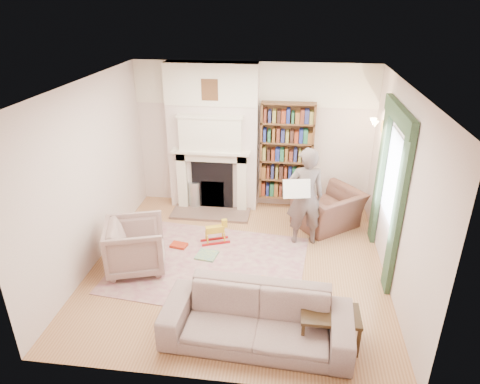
# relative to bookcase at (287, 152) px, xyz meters

# --- Properties ---
(floor) EXTENTS (4.50, 4.50, 0.00)m
(floor) POSITION_rel_bookcase_xyz_m (-0.65, -2.12, -1.18)
(floor) COLOR #99603D
(floor) RESTS_ON ground
(ceiling) EXTENTS (4.50, 4.50, 0.00)m
(ceiling) POSITION_rel_bookcase_xyz_m (-0.65, -2.12, 1.62)
(ceiling) COLOR white
(ceiling) RESTS_ON wall_back
(wall_back) EXTENTS (4.50, 0.00, 4.50)m
(wall_back) POSITION_rel_bookcase_xyz_m (-0.65, 0.13, 0.22)
(wall_back) COLOR silver
(wall_back) RESTS_ON floor
(wall_front) EXTENTS (4.50, 0.00, 4.50)m
(wall_front) POSITION_rel_bookcase_xyz_m (-0.65, -4.37, 0.22)
(wall_front) COLOR silver
(wall_front) RESTS_ON floor
(wall_left) EXTENTS (0.00, 4.50, 4.50)m
(wall_left) POSITION_rel_bookcase_xyz_m (-2.90, -2.12, 0.22)
(wall_left) COLOR silver
(wall_left) RESTS_ON floor
(wall_right) EXTENTS (0.00, 4.50, 4.50)m
(wall_right) POSITION_rel_bookcase_xyz_m (1.60, -2.12, 0.22)
(wall_right) COLOR silver
(wall_right) RESTS_ON floor
(fireplace) EXTENTS (1.70, 0.58, 2.80)m
(fireplace) POSITION_rel_bookcase_xyz_m (-1.40, -0.07, 0.21)
(fireplace) COLOR silver
(fireplace) RESTS_ON floor
(bookcase) EXTENTS (1.00, 0.24, 1.85)m
(bookcase) POSITION_rel_bookcase_xyz_m (0.00, 0.00, 0.00)
(bookcase) COLOR brown
(bookcase) RESTS_ON floor
(window) EXTENTS (0.02, 0.90, 1.30)m
(window) POSITION_rel_bookcase_xyz_m (1.58, -1.72, 0.27)
(window) COLOR silver
(window) RESTS_ON wall_right
(curtain_left) EXTENTS (0.07, 0.32, 2.40)m
(curtain_left) POSITION_rel_bookcase_xyz_m (1.55, -2.42, 0.02)
(curtain_left) COLOR #2A4129
(curtain_left) RESTS_ON floor
(curtain_right) EXTENTS (0.07, 0.32, 2.40)m
(curtain_right) POSITION_rel_bookcase_xyz_m (1.55, -1.02, 0.02)
(curtain_right) COLOR #2A4129
(curtain_right) RESTS_ON floor
(pelmet) EXTENTS (0.09, 1.70, 0.24)m
(pelmet) POSITION_rel_bookcase_xyz_m (1.54, -1.72, 1.20)
(pelmet) COLOR #2A4129
(pelmet) RESTS_ON wall_right
(wall_sconce) EXTENTS (0.20, 0.24, 0.24)m
(wall_sconce) POSITION_rel_bookcase_xyz_m (1.38, -0.62, 0.72)
(wall_sconce) COLOR gold
(wall_sconce) RESTS_ON wall_right
(rug) EXTENTS (3.12, 2.52, 0.01)m
(rug) POSITION_rel_bookcase_xyz_m (-1.09, -2.16, -1.17)
(rug) COLOR #BBAD8D
(rug) RESTS_ON floor
(armchair_reading) EXTENTS (1.42, 1.40, 0.70)m
(armchair_reading) POSITION_rel_bookcase_xyz_m (0.81, -0.68, -0.83)
(armchair_reading) COLOR #502F2A
(armchair_reading) RESTS_ON floor
(armchair_left) EXTENTS (1.08, 1.07, 0.79)m
(armchair_left) POSITION_rel_bookcase_xyz_m (-2.19, -2.39, -0.78)
(armchair_left) COLOR #A09284
(armchair_left) RESTS_ON floor
(sofa) EXTENTS (2.31, 1.00, 0.66)m
(sofa) POSITION_rel_bookcase_xyz_m (-0.21, -3.70, -0.84)
(sofa) COLOR #A49487
(sofa) RESTS_ON floor
(man_reading) EXTENTS (0.69, 0.52, 1.71)m
(man_reading) POSITION_rel_bookcase_xyz_m (0.36, -1.28, -0.32)
(man_reading) COLOR #594C47
(man_reading) RESTS_ON floor
(newspaper) EXTENTS (0.45, 0.21, 0.29)m
(newspaper) POSITION_rel_bookcase_xyz_m (0.21, -1.48, -0.10)
(newspaper) COLOR white
(newspaper) RESTS_ON man_reading
(coffee_table) EXTENTS (0.70, 0.45, 0.45)m
(coffee_table) POSITION_rel_bookcase_xyz_m (0.66, -3.62, -0.95)
(coffee_table) COLOR #372613
(coffee_table) RESTS_ON floor
(paraffin_heater) EXTENTS (0.30, 0.30, 0.55)m
(paraffin_heater) POSITION_rel_bookcase_xyz_m (-1.77, -0.22, -0.90)
(paraffin_heater) COLOR #B6BABF
(paraffin_heater) RESTS_ON floor
(rocking_horse) EXTENTS (0.52, 0.36, 0.43)m
(rocking_horse) POSITION_rel_bookcase_xyz_m (-1.12, -1.52, -0.96)
(rocking_horse) COLOR gold
(rocking_horse) RESTS_ON rug
(board_game) EXTENTS (0.37, 0.37, 0.03)m
(board_game) POSITION_rel_bookcase_xyz_m (-1.19, -1.96, -1.15)
(board_game) COLOR #C1C545
(board_game) RESTS_ON rug
(game_box_lid) EXTENTS (0.30, 0.23, 0.04)m
(game_box_lid) POSITION_rel_bookcase_xyz_m (-1.71, -1.74, -1.14)
(game_box_lid) COLOR #AB2B13
(game_box_lid) RESTS_ON rug
(comic_annuals) EXTENTS (0.72, 0.50, 0.02)m
(comic_annuals) POSITION_rel_bookcase_xyz_m (-0.37, -2.62, -1.16)
(comic_annuals) COLOR red
(comic_annuals) RESTS_ON rug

